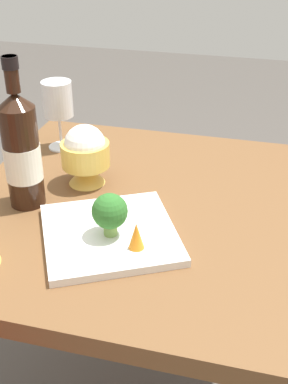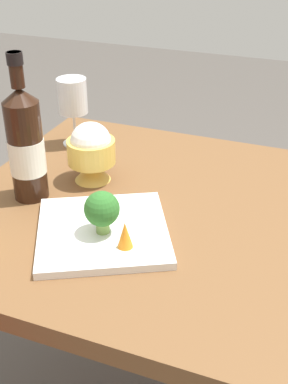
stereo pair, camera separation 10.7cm
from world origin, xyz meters
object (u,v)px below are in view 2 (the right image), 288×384
object	(u,v)px
wine_glass	(72,98)
rice_bowl	(91,151)
broccoli_floret	(102,210)
carrot_garnish_left	(125,235)
wine_bottle	(26,144)
serving_plate	(103,231)

from	to	relation	value
wine_glass	rice_bowl	bearing A→B (deg)	128.82
rice_bowl	broccoli_floret	xyz separation A→B (m)	(-0.13, 0.21, -0.01)
broccoli_floret	carrot_garnish_left	bearing A→B (deg)	153.94
wine_glass	carrot_garnish_left	world-z (taller)	wine_glass
broccoli_floret	carrot_garnish_left	size ratio (longest dim) A/B	1.62
wine_bottle	broccoli_floret	distance (m)	0.24
wine_bottle	carrot_garnish_left	world-z (taller)	wine_bottle
broccoli_floret	carrot_garnish_left	xyz separation A→B (m)	(-0.06, 0.03, -0.02)
wine_bottle	wine_glass	distance (m)	0.28
serving_plate	broccoli_floret	xyz separation A→B (m)	(-0.01, 0.01, 0.06)
wine_bottle	carrot_garnish_left	distance (m)	0.31
rice_bowl	serving_plate	distance (m)	0.24
wine_bottle	broccoli_floret	xyz separation A→B (m)	(-0.22, 0.09, -0.06)
wine_bottle	serving_plate	size ratio (longest dim) A/B	0.94
rice_bowl	carrot_garnish_left	distance (m)	0.30
broccoli_floret	rice_bowl	bearing A→B (deg)	-58.93
wine_glass	serving_plate	world-z (taller)	wine_glass
rice_bowl	broccoli_floret	size ratio (longest dim) A/B	1.65
serving_plate	broccoli_floret	size ratio (longest dim) A/B	3.94
serving_plate	wine_bottle	bearing A→B (deg)	-20.65
rice_bowl	broccoli_floret	distance (m)	0.24
wine_glass	rice_bowl	xyz separation A→B (m)	(-0.13, 0.16, -0.05)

